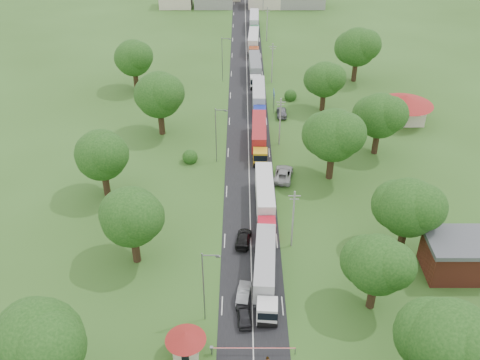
{
  "coord_description": "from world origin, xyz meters",
  "views": [
    {
      "loc": [
        -1.39,
        -62.84,
        47.51
      ],
      "look_at": [
        -1.5,
        4.73,
        3.0
      ],
      "focal_mm": 40.0,
      "sensor_mm": 36.0,
      "label": 1
    }
  ],
  "objects_px": {
    "truck_0": "(265,270)",
    "guard_booth": "(186,341)",
    "car_lane_mid": "(244,293)",
    "boom_barrier": "(241,349)",
    "car_lane_front": "(244,315)",
    "info_sign": "(274,96)"
  },
  "relations": [
    {
      "from": "boom_barrier",
      "to": "car_lane_mid",
      "type": "xyz_separation_m",
      "value": [
        0.36,
        8.49,
        -0.2
      ]
    },
    {
      "from": "boom_barrier",
      "to": "car_lane_front",
      "type": "xyz_separation_m",
      "value": [
        0.36,
        4.96,
        -0.18
      ]
    },
    {
      "from": "car_lane_mid",
      "to": "truck_0",
      "type": "bearing_deg",
      "value": -129.44
    },
    {
      "from": "truck_0",
      "to": "car_lane_front",
      "type": "relative_size",
      "value": 3.46
    },
    {
      "from": "boom_barrier",
      "to": "truck_0",
      "type": "distance_m",
      "value": 11.41
    },
    {
      "from": "truck_0",
      "to": "car_lane_mid",
      "type": "height_order",
      "value": "truck_0"
    },
    {
      "from": "info_sign",
      "to": "truck_0",
      "type": "distance_m",
      "value": 49.2
    },
    {
      "from": "info_sign",
      "to": "car_lane_mid",
      "type": "relative_size",
      "value": 0.97
    },
    {
      "from": "boom_barrier",
      "to": "guard_booth",
      "type": "distance_m",
      "value": 5.98
    },
    {
      "from": "car_lane_front",
      "to": "guard_booth",
      "type": "bearing_deg",
      "value": 33.27
    },
    {
      "from": "truck_0",
      "to": "car_lane_front",
      "type": "distance_m",
      "value": 6.68
    },
    {
      "from": "info_sign",
      "to": "truck_0",
      "type": "bearing_deg",
      "value": -94.16
    },
    {
      "from": "info_sign",
      "to": "truck_0",
      "type": "relative_size",
      "value": 0.28
    },
    {
      "from": "info_sign",
      "to": "car_lane_front",
      "type": "xyz_separation_m",
      "value": [
        -6.2,
        -55.04,
        -2.29
      ]
    },
    {
      "from": "truck_0",
      "to": "guard_booth",
      "type": "bearing_deg",
      "value": -128.92
    },
    {
      "from": "car_lane_front",
      "to": "truck_0",
      "type": "bearing_deg",
      "value": -119.15
    },
    {
      "from": "guard_booth",
      "to": "car_lane_front",
      "type": "bearing_deg",
      "value": 38.66
    },
    {
      "from": "info_sign",
      "to": "car_lane_mid",
      "type": "distance_m",
      "value": 51.94
    },
    {
      "from": "guard_booth",
      "to": "info_sign",
      "type": "bearing_deg",
      "value": 78.32
    },
    {
      "from": "truck_0",
      "to": "car_lane_mid",
      "type": "bearing_deg",
      "value": -137.06
    },
    {
      "from": "car_lane_front",
      "to": "boom_barrier",
      "type": "bearing_deg",
      "value": 80.49
    },
    {
      "from": "boom_barrier",
      "to": "car_lane_front",
      "type": "bearing_deg",
      "value": 85.88
    }
  ]
}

